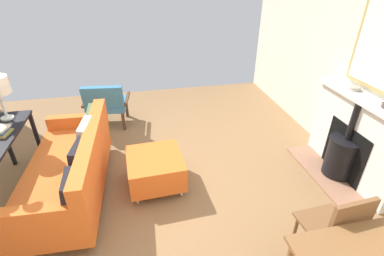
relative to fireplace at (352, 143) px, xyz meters
name	(u,v)px	position (x,y,z in m)	size (l,w,h in m)	color
ground_plane	(137,184)	(2.57, -0.33, -0.47)	(5.55, 5.88, 0.01)	olive
wall_left	(373,53)	(-0.21, -0.33, 0.98)	(0.12, 5.88, 2.88)	silver
fireplace	(352,143)	(0.00, 0.00, 0.00)	(0.58, 1.44, 1.04)	#93664C
mantel_bowl_near	(355,88)	(-0.03, -0.25, 0.60)	(0.12, 0.12, 0.04)	#9E9384
sofa	(72,168)	(3.25, -0.33, -0.11)	(0.85, 1.80, 0.79)	#B2B2B7
ottoman	(155,168)	(2.34, -0.28, -0.22)	(0.66, 0.68, 0.40)	#B2B2B7
armchair_accent	(106,102)	(2.95, -1.87, -0.03)	(0.73, 0.66, 0.77)	#4C3321
dining_chair_near_fireplace	(337,228)	(1.02, 1.11, 0.05)	(0.43, 0.43, 0.87)	brown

